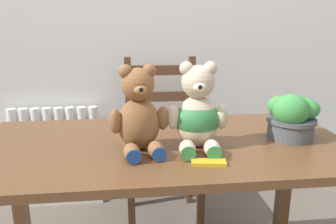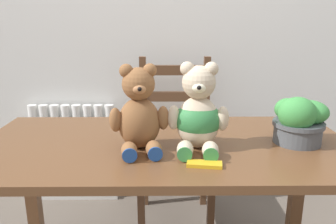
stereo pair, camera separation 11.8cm
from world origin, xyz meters
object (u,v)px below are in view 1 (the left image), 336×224
object	(u,v)px
wooden_chair_behind	(162,145)
chocolate_bar	(209,163)
teddy_bear_left	(139,114)
teddy_bear_right	(197,114)
potted_plant	(292,116)

from	to	relation	value
wooden_chair_behind	chocolate_bar	distance (m)	0.94
wooden_chair_behind	teddy_bear_left	size ratio (longest dim) A/B	3.22
wooden_chair_behind	chocolate_bar	size ratio (longest dim) A/B	8.81
teddy_bear_left	teddy_bear_right	bearing A→B (deg)	173.04
potted_plant	chocolate_bar	distance (m)	0.44
wooden_chair_behind	teddy_bear_right	bearing A→B (deg)	94.47
teddy_bear_right	chocolate_bar	distance (m)	0.20
teddy_bear_left	potted_plant	bearing A→B (deg)	176.85
teddy_bear_left	potted_plant	size ratio (longest dim) A/B	1.50
teddy_bear_left	chocolate_bar	bearing A→B (deg)	136.61
wooden_chair_behind	potted_plant	size ratio (longest dim) A/B	4.83
teddy_bear_left	chocolate_bar	size ratio (longest dim) A/B	2.74
teddy_bear_left	chocolate_bar	world-z (taller)	teddy_bear_left
teddy_bear_left	wooden_chair_behind	bearing A→B (deg)	-109.56
wooden_chair_behind	potted_plant	distance (m)	0.90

